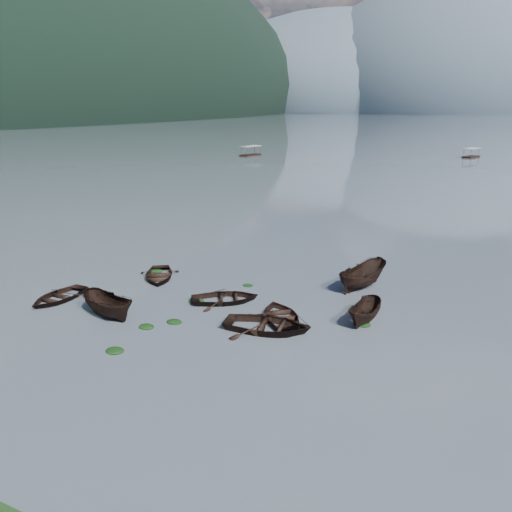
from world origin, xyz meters
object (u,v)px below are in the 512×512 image
at_px(rowboat_3, 281,319).
at_px(pontoon_left, 251,156).
at_px(rowboat_0, 59,300).
at_px(pontoon_centre, 471,157).

distance_m(rowboat_3, pontoon_left, 100.84).
height_order(rowboat_0, pontoon_centre, pontoon_centre).
bearing_deg(pontoon_left, pontoon_centre, 35.05).
bearing_deg(pontoon_centre, rowboat_0, -81.58).
bearing_deg(rowboat_0, rowboat_3, 15.65).
xyz_separation_m(rowboat_0, pontoon_left, (-31.23, 93.25, 0.00)).
relative_size(rowboat_0, rowboat_3, 0.99).
height_order(rowboat_3, pontoon_left, pontoon_left).
bearing_deg(rowboat_0, pontoon_left, 110.83).
bearing_deg(pontoon_centre, pontoon_left, -140.67).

